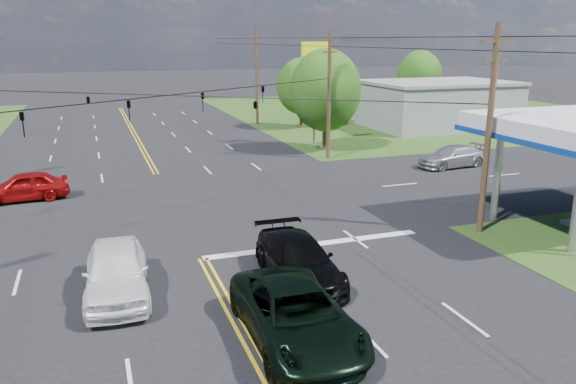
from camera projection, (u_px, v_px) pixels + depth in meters
name	position (u px, v px, depth m)	size (l,w,h in m)	color
ground	(174.00, 207.00, 30.50)	(280.00, 280.00, 0.00)	black
grass_ne	(415.00, 111.00, 70.88)	(46.00, 48.00, 0.03)	#2D4516
stop_bar	(314.00, 245.00, 24.84)	(10.00, 0.50, 0.02)	silver
retail_ne	(437.00, 106.00, 57.77)	(14.00, 10.00, 4.40)	gray
pole_se	(489.00, 128.00, 25.21)	(1.60, 0.28, 9.50)	#442B1C
pole_ne	(329.00, 93.00, 41.58)	(1.60, 0.28, 9.50)	#442B1C
pole_right_far	(257.00, 75.00, 58.80)	(1.60, 0.28, 10.00)	#442B1C
span_wire_signals	(168.00, 95.00, 28.93)	(26.00, 18.00, 1.13)	black
power_lines	(171.00, 43.00, 26.43)	(26.04, 100.00, 0.64)	black
tree_right_a	(325.00, 90.00, 44.65)	(5.70, 5.70, 8.18)	#442B1C
tree_right_b	(301.00, 86.00, 56.54)	(4.94, 4.94, 7.09)	#442B1C
tree_far_r	(419.00, 76.00, 67.54)	(5.32, 5.32, 7.63)	#442B1C
pickup_dkgreen	(296.00, 315.00, 16.69)	(2.87, 6.22, 1.73)	black
suv_black	(298.00, 260.00, 20.97)	(2.29, 5.63, 1.63)	black
pickup_white	(116.00, 272.00, 19.66)	(2.17, 5.38, 1.83)	white
sedan_red	(24.00, 186.00, 31.50)	(1.92, 4.76, 1.62)	#970B0B
sedan_far	(452.00, 156.00, 39.86)	(2.13, 5.24, 1.52)	#A9A9AD
polesign_ne	(315.00, 64.00, 46.66)	(2.37, 0.30, 8.62)	#A5A5AA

